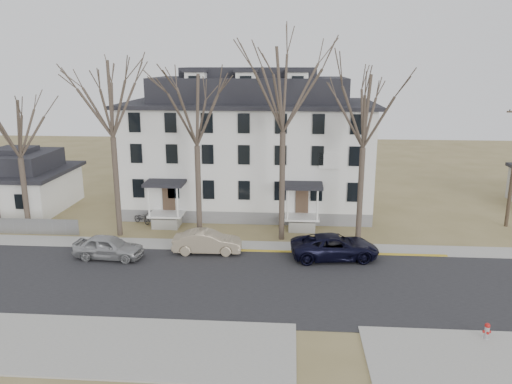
# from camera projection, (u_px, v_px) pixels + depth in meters

# --- Properties ---
(ground) EXTENTS (120.00, 120.00, 0.00)m
(ground) POSITION_uv_depth(u_px,v_px,m) (259.00, 300.00, 26.86)
(ground) COLOR olive
(ground) RESTS_ON ground
(main_road) EXTENTS (120.00, 10.00, 0.04)m
(main_road) POSITION_uv_depth(u_px,v_px,m) (261.00, 284.00, 28.79)
(main_road) COLOR #27272A
(main_road) RESTS_ON ground
(far_sidewalk) EXTENTS (120.00, 2.00, 0.08)m
(far_sidewalk) POSITION_uv_depth(u_px,v_px,m) (266.00, 247.00, 34.59)
(far_sidewalk) COLOR #A09F97
(far_sidewalk) RESTS_ON ground
(near_sidewalk_left) EXTENTS (20.00, 5.00, 0.08)m
(near_sidewalk_left) POSITION_uv_depth(u_px,v_px,m) (75.00, 345.00, 22.60)
(near_sidewalk_left) COLOR #A09F97
(near_sidewalk_left) RESTS_ON ground
(yellow_curb) EXTENTS (14.00, 0.25, 0.06)m
(yellow_curb) POSITION_uv_depth(u_px,v_px,m) (340.00, 254.00, 33.37)
(yellow_curb) COLOR gold
(yellow_curb) RESTS_ON ground
(boarding_house) EXTENTS (20.80, 12.36, 12.05)m
(boarding_house) POSITION_uv_depth(u_px,v_px,m) (250.00, 147.00, 42.99)
(boarding_house) COLOR slate
(boarding_house) RESTS_ON ground
(small_house) EXTENTS (8.70, 8.70, 5.00)m
(small_house) POSITION_uv_depth(u_px,v_px,m) (19.00, 184.00, 43.29)
(small_house) COLOR silver
(small_house) RESTS_ON ground
(tree_far_left) EXTENTS (8.40, 8.40, 13.72)m
(tree_far_left) POSITION_uv_depth(u_px,v_px,m) (110.00, 94.00, 34.51)
(tree_far_left) COLOR #473B31
(tree_far_left) RESTS_ON ground
(tree_mid_left) EXTENTS (7.80, 7.80, 12.74)m
(tree_mid_left) POSITION_uv_depth(u_px,v_px,m) (196.00, 105.00, 34.27)
(tree_mid_left) COLOR #473B31
(tree_mid_left) RESTS_ON ground
(tree_center) EXTENTS (9.00, 9.00, 14.70)m
(tree_center) POSITION_uv_depth(u_px,v_px,m) (283.00, 83.00, 33.48)
(tree_center) COLOR #473B31
(tree_center) RESTS_ON ground
(tree_mid_right) EXTENTS (7.80, 7.80, 12.74)m
(tree_mid_right) POSITION_uv_depth(u_px,v_px,m) (365.00, 106.00, 33.46)
(tree_mid_right) COLOR #473B31
(tree_mid_right) RESTS_ON ground
(tree_bungalow) EXTENTS (6.60, 6.60, 10.78)m
(tree_bungalow) POSITION_uv_depth(u_px,v_px,m) (17.00, 125.00, 35.56)
(tree_bungalow) COLOR #473B31
(tree_bungalow) RESTS_ON ground
(car_silver) EXTENTS (4.65, 2.18, 1.54)m
(car_silver) POSITION_uv_depth(u_px,v_px,m) (109.00, 248.00, 32.41)
(car_silver) COLOR #A0A1A1
(car_silver) RESTS_ON ground
(car_tan) EXTENTS (4.63, 1.78, 1.50)m
(car_tan) POSITION_uv_depth(u_px,v_px,m) (207.00, 242.00, 33.38)
(car_tan) COLOR tan
(car_tan) RESTS_ON ground
(car_navy) EXTENTS (5.96, 3.31, 1.58)m
(car_navy) POSITION_uv_depth(u_px,v_px,m) (335.00, 247.00, 32.41)
(car_navy) COLOR black
(car_navy) RESTS_ON ground
(bicycle_left) EXTENTS (1.75, 1.35, 0.88)m
(bicycle_left) POSITION_uv_depth(u_px,v_px,m) (142.00, 219.00, 39.50)
(bicycle_left) COLOR black
(bicycle_left) RESTS_ON ground
(fire_hydrant) EXTENTS (0.35, 0.33, 0.85)m
(fire_hydrant) POSITION_uv_depth(u_px,v_px,m) (487.00, 331.00, 22.92)
(fire_hydrant) COLOR #B7B7BA
(fire_hydrant) RESTS_ON ground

